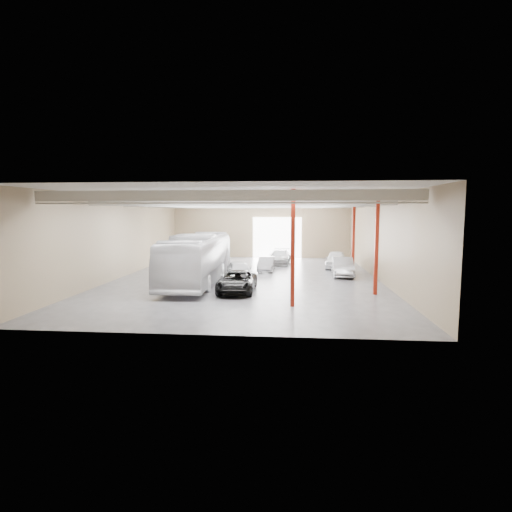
# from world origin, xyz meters

# --- Properties ---
(depot_shell) EXTENTS (22.12, 32.12, 7.06)m
(depot_shell) POSITION_xyz_m (0.13, 0.48, 4.98)
(depot_shell) COLOR #414145
(depot_shell) RESTS_ON ground
(coach_bus) EXTENTS (3.54, 14.17, 3.93)m
(coach_bus) POSITION_xyz_m (-3.73, -2.43, 1.97)
(coach_bus) COLOR silver
(coach_bus) RESTS_ON ground
(black_sedan) EXTENTS (2.51, 5.37, 1.49)m
(black_sedan) POSITION_xyz_m (-0.09, -6.00, 0.74)
(black_sedan) COLOR black
(black_sedan) RESTS_ON ground
(car_row_a) EXTENTS (2.99, 4.94, 1.57)m
(car_row_a) POSITION_xyz_m (-0.60, -0.80, 0.79)
(car_row_a) COLOR silver
(car_row_a) RESTS_ON ground
(car_row_b) EXTENTS (1.55, 4.19, 1.37)m
(car_row_b) POSITION_xyz_m (1.36, 4.40, 0.68)
(car_row_b) COLOR #A3A3A8
(car_row_b) RESTS_ON ground
(car_row_c) EXTENTS (2.49, 5.49, 1.56)m
(car_row_c) POSITION_xyz_m (2.50, 9.60, 0.78)
(car_row_c) COLOR gray
(car_row_c) RESTS_ON ground
(car_right_near) EXTENTS (1.99, 5.11, 1.66)m
(car_right_near) POSITION_xyz_m (8.30, 2.00, 0.83)
(car_right_near) COLOR #AFB0B4
(car_right_near) RESTS_ON ground
(car_right_far) EXTENTS (2.77, 5.27, 1.71)m
(car_right_far) POSITION_xyz_m (8.30, 7.20, 0.85)
(car_right_far) COLOR white
(car_right_far) RESTS_ON ground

